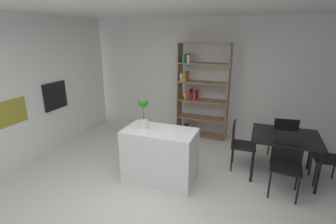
{
  "coord_description": "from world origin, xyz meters",
  "views": [
    {
      "loc": [
        1.28,
        -2.85,
        2.4
      ],
      "look_at": [
        -0.05,
        0.65,
        1.2
      ],
      "focal_mm": 26.72,
      "sensor_mm": 36.0,
      "label": 1
    }
  ],
  "objects_px": {
    "dining_table": "(285,140)",
    "dining_chair_far": "(283,136)",
    "potted_plant_on_island": "(143,111)",
    "dining_chair_window_side": "(336,154)",
    "built_in_oven": "(55,96)",
    "open_bookshelf": "(199,92)",
    "dining_chair_island_side": "(239,141)",
    "dining_chair_near": "(287,158)",
    "kitchen_island": "(160,155)"
  },
  "relations": [
    {
      "from": "built_in_oven",
      "to": "dining_table",
      "type": "xyz_separation_m",
      "value": [
        4.48,
        0.41,
        -0.46
      ]
    },
    {
      "from": "dining_table",
      "to": "dining_chair_window_side",
      "type": "bearing_deg",
      "value": 0.3
    },
    {
      "from": "dining_chair_island_side",
      "to": "dining_chair_near",
      "type": "xyz_separation_m",
      "value": [
        0.75,
        -0.47,
        0.04
      ]
    },
    {
      "from": "built_in_oven",
      "to": "open_bookshelf",
      "type": "relative_size",
      "value": 0.27
    },
    {
      "from": "dining_chair_island_side",
      "to": "dining_chair_window_side",
      "type": "distance_m",
      "value": 1.5
    },
    {
      "from": "built_in_oven",
      "to": "dining_table",
      "type": "bearing_deg",
      "value": 5.22
    },
    {
      "from": "built_in_oven",
      "to": "dining_chair_island_side",
      "type": "bearing_deg",
      "value": 6.2
    },
    {
      "from": "dining_chair_window_side",
      "to": "dining_chair_far",
      "type": "bearing_deg",
      "value": -124.93
    },
    {
      "from": "open_bookshelf",
      "to": "dining_chair_far",
      "type": "distance_m",
      "value": 2.06
    },
    {
      "from": "kitchen_island",
      "to": "potted_plant_on_island",
      "type": "height_order",
      "value": "potted_plant_on_island"
    },
    {
      "from": "dining_chair_window_side",
      "to": "dining_table",
      "type": "bearing_deg",
      "value": -92.04
    },
    {
      "from": "built_in_oven",
      "to": "dining_chair_near",
      "type": "xyz_separation_m",
      "value": [
        4.49,
        -0.06,
        -0.57
      ]
    },
    {
      "from": "dining_table",
      "to": "dining_chair_far",
      "type": "distance_m",
      "value": 0.5
    },
    {
      "from": "kitchen_island",
      "to": "dining_chair_window_side",
      "type": "xyz_separation_m",
      "value": [
        2.69,
        0.87,
        0.09
      ]
    },
    {
      "from": "kitchen_island",
      "to": "dining_chair_island_side",
      "type": "xyz_separation_m",
      "value": [
        1.18,
        0.86,
        0.08
      ]
    },
    {
      "from": "dining_chair_near",
      "to": "dining_chair_island_side",
      "type": "bearing_deg",
      "value": 152.19
    },
    {
      "from": "built_in_oven",
      "to": "dining_chair_near",
      "type": "height_order",
      "value": "built_in_oven"
    },
    {
      "from": "potted_plant_on_island",
      "to": "dining_chair_far",
      "type": "relative_size",
      "value": 0.56
    },
    {
      "from": "built_in_oven",
      "to": "dining_chair_window_side",
      "type": "distance_m",
      "value": 5.28
    },
    {
      "from": "potted_plant_on_island",
      "to": "open_bookshelf",
      "type": "xyz_separation_m",
      "value": [
        0.39,
        2.11,
        -0.12
      ]
    },
    {
      "from": "potted_plant_on_island",
      "to": "dining_chair_near",
      "type": "distance_m",
      "value": 2.34
    },
    {
      "from": "dining_chair_far",
      "to": "dining_chair_window_side",
      "type": "distance_m",
      "value": 0.88
    },
    {
      "from": "kitchen_island",
      "to": "dining_chair_far",
      "type": "relative_size",
      "value": 1.27
    },
    {
      "from": "built_in_oven",
      "to": "potted_plant_on_island",
      "type": "xyz_separation_m",
      "value": [
        2.26,
        -0.45,
        0.06
      ]
    },
    {
      "from": "dining_chair_near",
      "to": "dining_chair_window_side",
      "type": "bearing_deg",
      "value": 36.74
    },
    {
      "from": "dining_table",
      "to": "dining_chair_near",
      "type": "relative_size",
      "value": 1.12
    },
    {
      "from": "potted_plant_on_island",
      "to": "open_bookshelf",
      "type": "bearing_deg",
      "value": 79.45
    },
    {
      "from": "built_in_oven",
      "to": "dining_chair_island_side",
      "type": "distance_m",
      "value": 3.8
    },
    {
      "from": "dining_table",
      "to": "dining_chair_far",
      "type": "relative_size",
      "value": 1.17
    },
    {
      "from": "open_bookshelf",
      "to": "dining_table",
      "type": "relative_size",
      "value": 2.04
    },
    {
      "from": "built_in_oven",
      "to": "kitchen_island",
      "type": "distance_m",
      "value": 2.68
    },
    {
      "from": "open_bookshelf",
      "to": "dining_chair_window_side",
      "type": "bearing_deg",
      "value": -25.89
    },
    {
      "from": "built_in_oven",
      "to": "dining_table",
      "type": "height_order",
      "value": "built_in_oven"
    },
    {
      "from": "kitchen_island",
      "to": "dining_chair_near",
      "type": "distance_m",
      "value": 1.98
    },
    {
      "from": "kitchen_island",
      "to": "dining_chair_near",
      "type": "xyz_separation_m",
      "value": [
        1.94,
        0.39,
        0.12
      ]
    },
    {
      "from": "dining_chair_near",
      "to": "potted_plant_on_island",
      "type": "bearing_deg",
      "value": -166.08
    },
    {
      "from": "dining_chair_far",
      "to": "built_in_oven",
      "type": "bearing_deg",
      "value": 4.28
    },
    {
      "from": "kitchen_island",
      "to": "dining_table",
      "type": "height_order",
      "value": "kitchen_island"
    },
    {
      "from": "built_in_oven",
      "to": "dining_chair_window_side",
      "type": "relative_size",
      "value": 0.63
    },
    {
      "from": "potted_plant_on_island",
      "to": "open_bookshelf",
      "type": "distance_m",
      "value": 2.15
    },
    {
      "from": "open_bookshelf",
      "to": "potted_plant_on_island",
      "type": "bearing_deg",
      "value": -100.55
    },
    {
      "from": "potted_plant_on_island",
      "to": "dining_chair_island_side",
      "type": "height_order",
      "value": "potted_plant_on_island"
    },
    {
      "from": "dining_table",
      "to": "built_in_oven",
      "type": "bearing_deg",
      "value": -174.78
    },
    {
      "from": "built_in_oven",
      "to": "dining_chair_window_side",
      "type": "height_order",
      "value": "built_in_oven"
    },
    {
      "from": "potted_plant_on_island",
      "to": "dining_chair_window_side",
      "type": "bearing_deg",
      "value": 16.16
    },
    {
      "from": "open_bookshelf",
      "to": "dining_chair_far",
      "type": "xyz_separation_m",
      "value": [
        1.83,
        -0.78,
        -0.53
      ]
    },
    {
      "from": "open_bookshelf",
      "to": "kitchen_island",
      "type": "bearing_deg",
      "value": -92.95
    },
    {
      "from": "open_bookshelf",
      "to": "dining_table",
      "type": "bearing_deg",
      "value": -34.56
    },
    {
      "from": "built_in_oven",
      "to": "dining_chair_island_side",
      "type": "relative_size",
      "value": 0.68
    },
    {
      "from": "built_in_oven",
      "to": "potted_plant_on_island",
      "type": "distance_m",
      "value": 2.31
    }
  ]
}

